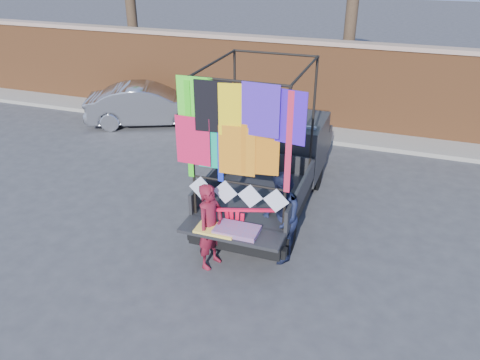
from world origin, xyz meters
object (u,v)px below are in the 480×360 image
(sedan, at_px, (149,105))
(woman, at_px, (211,226))
(pickup_truck, at_px, (277,161))
(man, at_px, (280,218))

(sedan, bearing_deg, woman, -166.73)
(pickup_truck, distance_m, woman, 2.87)
(sedan, relative_size, man, 2.23)
(sedan, distance_m, woman, 7.52)
(sedan, distance_m, man, 7.80)
(pickup_truck, xyz_separation_m, woman, (-0.40, -2.84, -0.04))
(man, bearing_deg, pickup_truck, 176.67)
(man, bearing_deg, sedan, -153.89)
(woman, height_order, man, man)
(sedan, height_order, woman, woman)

